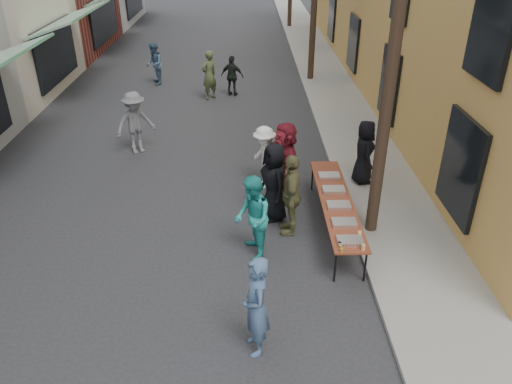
{
  "coord_description": "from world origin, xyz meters",
  "views": [
    {
      "loc": [
        1.55,
        -6.38,
        6.24
      ],
      "look_at": [
        1.71,
        2.56,
        1.3
      ],
      "focal_mm": 35.0,
      "sensor_mm": 36.0,
      "label": 1
    }
  ],
  "objects_px": {
    "utility_pole_near": "(397,26)",
    "guest_front_c": "(253,218)",
    "server": "(364,152)",
    "guest_front_a": "(274,182)",
    "serving_table": "(336,202)",
    "catering_tray_sausage": "(350,241)"
  },
  "relations": [
    {
      "from": "catering_tray_sausage",
      "to": "guest_front_a",
      "type": "bearing_deg",
      "value": 122.06
    },
    {
      "from": "serving_table",
      "to": "server",
      "type": "distance_m",
      "value": 2.38
    },
    {
      "from": "guest_front_a",
      "to": "guest_front_c",
      "type": "relative_size",
      "value": 1.03
    },
    {
      "from": "guest_front_a",
      "to": "server",
      "type": "height_order",
      "value": "guest_front_a"
    },
    {
      "from": "guest_front_a",
      "to": "server",
      "type": "relative_size",
      "value": 1.11
    },
    {
      "from": "serving_table",
      "to": "guest_front_c",
      "type": "height_order",
      "value": "guest_front_c"
    },
    {
      "from": "server",
      "to": "catering_tray_sausage",
      "type": "bearing_deg",
      "value": 161.92
    },
    {
      "from": "guest_front_c",
      "to": "server",
      "type": "relative_size",
      "value": 1.08
    },
    {
      "from": "server",
      "to": "guest_front_c",
      "type": "bearing_deg",
      "value": 134.31
    },
    {
      "from": "catering_tray_sausage",
      "to": "guest_front_a",
      "type": "height_order",
      "value": "guest_front_a"
    },
    {
      "from": "server",
      "to": "utility_pole_near",
      "type": "bearing_deg",
      "value": 171.24
    },
    {
      "from": "serving_table",
      "to": "guest_front_c",
      "type": "xyz_separation_m",
      "value": [
        -1.87,
        -0.99,
        0.2
      ]
    },
    {
      "from": "catering_tray_sausage",
      "to": "server",
      "type": "bearing_deg",
      "value": 74.55
    },
    {
      "from": "guest_front_a",
      "to": "utility_pole_near",
      "type": "bearing_deg",
      "value": 50.16
    },
    {
      "from": "serving_table",
      "to": "server",
      "type": "relative_size",
      "value": 2.37
    },
    {
      "from": "serving_table",
      "to": "utility_pole_near",
      "type": "bearing_deg",
      "value": -11.32
    },
    {
      "from": "utility_pole_near",
      "to": "guest_front_c",
      "type": "bearing_deg",
      "value": -162.72
    },
    {
      "from": "serving_table",
      "to": "catering_tray_sausage",
      "type": "height_order",
      "value": "catering_tray_sausage"
    },
    {
      "from": "catering_tray_sausage",
      "to": "guest_front_a",
      "type": "relative_size",
      "value": 0.27
    },
    {
      "from": "catering_tray_sausage",
      "to": "server",
      "type": "height_order",
      "value": "server"
    },
    {
      "from": "utility_pole_near",
      "to": "server",
      "type": "xyz_separation_m",
      "value": [
        0.25,
        2.29,
        -3.55
      ]
    },
    {
      "from": "utility_pole_near",
      "to": "catering_tray_sausage",
      "type": "relative_size",
      "value": 18.0
    }
  ]
}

